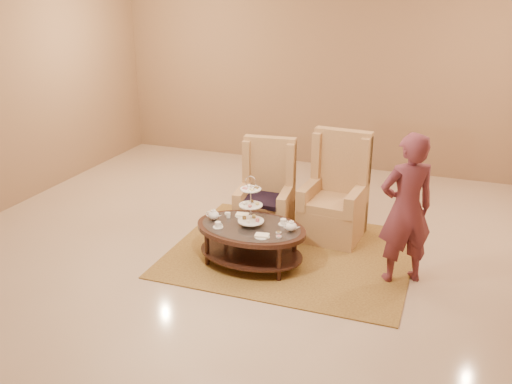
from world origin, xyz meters
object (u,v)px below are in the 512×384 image
at_px(tea_table, 251,233).
at_px(armchair_left, 266,203).
at_px(armchair_right, 335,202).
at_px(person, 406,209).

distance_m(tea_table, armchair_left, 0.90).
bearing_deg(armchair_right, person, -38.88).
bearing_deg(tea_table, armchair_right, 61.91).
bearing_deg(armchair_left, armchair_right, 9.39).
bearing_deg(person, armchair_left, -52.12).
bearing_deg(armchair_right, armchair_left, -159.80).
distance_m(armchair_left, person, 1.96).
xyz_separation_m(tea_table, armchair_left, (-0.13, 0.89, 0.02)).
relative_size(armchair_left, person, 0.74).
bearing_deg(tea_table, person, 12.30).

